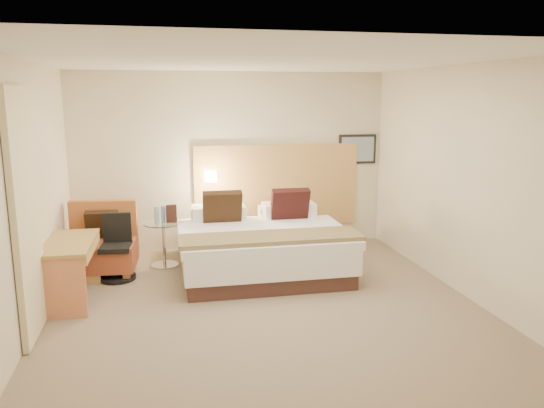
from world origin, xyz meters
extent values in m
cube|color=#7F6D55|center=(0.00, 0.00, -0.01)|extent=(4.80, 5.00, 0.02)
cube|color=white|center=(0.00, 0.00, 2.71)|extent=(4.80, 5.00, 0.02)
cube|color=beige|center=(0.00, 2.51, 1.35)|extent=(4.80, 0.02, 2.70)
cube|color=beige|center=(0.00, -2.51, 1.35)|extent=(4.80, 0.02, 2.70)
cube|color=beige|center=(-2.41, 0.00, 1.35)|extent=(0.02, 5.00, 2.70)
cube|color=beige|center=(2.41, 0.00, 1.35)|extent=(0.02, 5.00, 2.70)
cube|color=#BA8748|center=(0.70, 2.47, 0.95)|extent=(2.60, 0.04, 1.30)
cube|color=black|center=(2.02, 2.48, 1.50)|extent=(0.62, 0.03, 0.47)
cube|color=#758DA2|center=(2.02, 2.46, 1.50)|extent=(0.54, 0.01, 0.39)
cylinder|color=white|center=(-0.35, 2.42, 1.15)|extent=(0.02, 0.12, 0.02)
cube|color=#FFEDC6|center=(-0.35, 2.36, 1.15)|extent=(0.15, 0.15, 0.15)
cube|color=beige|center=(-2.36, -0.25, 1.22)|extent=(0.06, 0.90, 2.42)
cylinder|color=#93BDE3|center=(-1.16, 1.75, 0.74)|extent=(0.07, 0.07, 0.22)
cylinder|color=#80A9C6|center=(-1.07, 1.76, 0.74)|extent=(0.07, 0.07, 0.22)
cube|color=#361B16|center=(-0.96, 1.69, 0.75)|extent=(0.15, 0.06, 0.25)
cube|color=#3D231E|center=(0.20, 1.28, 0.10)|extent=(2.08, 2.08, 0.19)
cube|color=white|center=(0.20, 1.28, 0.35)|extent=(2.15, 2.15, 0.32)
cube|color=white|center=(0.20, 0.98, 0.56)|extent=(2.21, 1.55, 0.11)
cube|color=white|center=(-0.30, 2.07, 0.61)|extent=(0.75, 0.41, 0.19)
cube|color=silver|center=(0.72, 2.06, 0.61)|extent=(0.75, 0.41, 0.19)
cube|color=white|center=(-0.30, 1.79, 0.71)|extent=(0.75, 0.41, 0.19)
cube|color=white|center=(0.72, 1.78, 0.71)|extent=(0.75, 0.41, 0.19)
cube|color=black|center=(-0.27, 1.58, 0.80)|extent=(0.54, 0.29, 0.55)
cube|color=black|center=(0.68, 1.57, 0.80)|extent=(0.54, 0.29, 0.55)
cube|color=orange|center=(0.20, 0.55, 0.64)|extent=(2.24, 0.61, 0.05)
cube|color=tan|center=(-2.28, 1.23, 0.06)|extent=(0.10, 0.10, 0.11)
cube|color=#B17553|center=(-1.57, 1.17, 0.06)|extent=(0.10, 0.10, 0.11)
cube|color=tan|center=(-2.23, 1.85, 0.06)|extent=(0.10, 0.10, 0.11)
cube|color=tan|center=(-1.52, 1.80, 0.06)|extent=(0.10, 0.10, 0.11)
cube|color=#9C4629|center=(-1.90, 1.51, 0.28)|extent=(0.95, 0.85, 0.34)
cube|color=#AB5C2D|center=(-1.88, 1.83, 0.69)|extent=(0.90, 0.20, 0.50)
cube|color=black|center=(-1.89, 1.71, 0.61)|extent=(0.44, 0.24, 0.44)
cylinder|color=silver|center=(-1.08, 1.71, 0.01)|extent=(0.39, 0.39, 0.02)
cylinder|color=white|center=(-1.08, 1.71, 0.31)|extent=(0.05, 0.05, 0.58)
cylinder|color=white|center=(-1.08, 1.71, 0.62)|extent=(0.58, 0.58, 0.01)
cube|color=#A68341|center=(-2.14, 0.62, 0.69)|extent=(0.55, 1.15, 0.04)
cube|color=#D27D52|center=(-2.15, 0.09, 0.34)|extent=(0.48, 0.05, 0.68)
cube|color=tan|center=(-2.13, 1.16, 0.34)|extent=(0.48, 0.05, 0.68)
cube|color=tan|center=(-2.09, 0.62, 0.62)|extent=(0.45, 1.07, 0.10)
cylinder|color=black|center=(-1.69, 1.26, 0.03)|extent=(0.52, 0.52, 0.04)
cylinder|color=black|center=(-1.69, 1.26, 0.23)|extent=(0.06, 0.06, 0.36)
cube|color=black|center=(-1.69, 1.26, 0.43)|extent=(0.42, 0.42, 0.06)
cube|color=black|center=(-1.67, 1.44, 0.66)|extent=(0.37, 0.08, 0.38)
camera|label=1|loc=(-1.08, -5.55, 2.33)|focal=35.00mm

